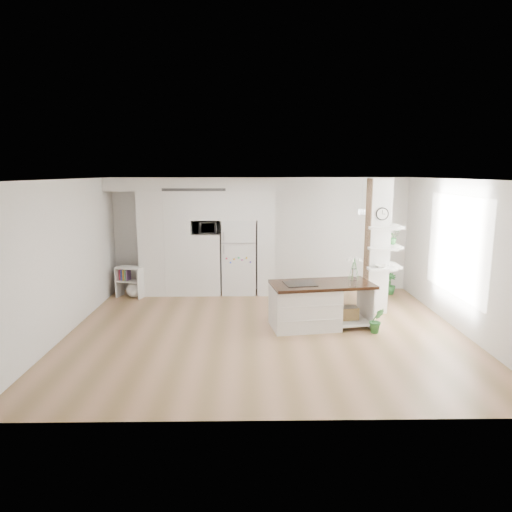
{
  "coord_description": "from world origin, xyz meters",
  "views": [
    {
      "loc": [
        -0.3,
        -7.82,
        2.82
      ],
      "look_at": [
        -0.15,
        0.9,
        1.21
      ],
      "focal_mm": 32.0,
      "sensor_mm": 36.0,
      "label": 1
    }
  ],
  "objects_px": {
    "kitchen_island": "(311,304)",
    "floor_plant_a": "(377,320)",
    "bookshelf": "(132,284)",
    "refrigerator": "(239,256)"
  },
  "relations": [
    {
      "from": "kitchen_island",
      "to": "floor_plant_a",
      "type": "distance_m",
      "value": 1.2
    },
    {
      "from": "bookshelf",
      "to": "floor_plant_a",
      "type": "distance_m",
      "value": 5.52
    },
    {
      "from": "kitchen_island",
      "to": "bookshelf",
      "type": "relative_size",
      "value": 2.77
    },
    {
      "from": "bookshelf",
      "to": "floor_plant_a",
      "type": "relative_size",
      "value": 1.52
    },
    {
      "from": "bookshelf",
      "to": "kitchen_island",
      "type": "bearing_deg",
      "value": -13.28
    },
    {
      "from": "refrigerator",
      "to": "bookshelf",
      "type": "xyz_separation_m",
      "value": [
        -2.45,
        -0.35,
        -0.57
      ]
    },
    {
      "from": "kitchen_island",
      "to": "floor_plant_a",
      "type": "relative_size",
      "value": 4.2
    },
    {
      "from": "refrigerator",
      "to": "floor_plant_a",
      "type": "bearing_deg",
      "value": -48.33
    },
    {
      "from": "kitchen_island",
      "to": "bookshelf",
      "type": "bearing_deg",
      "value": 142.18
    },
    {
      "from": "bookshelf",
      "to": "floor_plant_a",
      "type": "height_order",
      "value": "bookshelf"
    }
  ]
}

